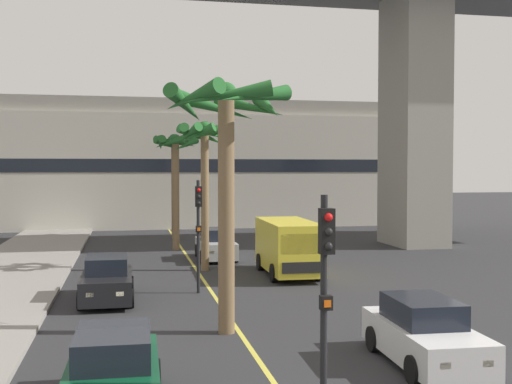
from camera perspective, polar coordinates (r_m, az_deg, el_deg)
name	(u,v)px	position (r m, az deg, el deg)	size (l,w,h in m)	color
lane_stripe_center	(206,284)	(25.92, -4.43, -8.18)	(0.14, 56.00, 0.01)	#DBCC4C
pier_building_backdrop	(165,165)	(52.59, -8.05, 2.43)	(37.22, 8.04, 9.98)	beige
car_queue_front	(107,280)	(23.19, -13.10, -7.66)	(1.85, 4.11, 1.56)	black
car_queue_second	(216,245)	(32.75, -3.60, -4.75)	(1.85, 4.11, 1.56)	#B7BABF
car_queue_third	(424,334)	(15.99, 14.73, -12.14)	(1.95, 4.16, 1.56)	white
car_queue_fourth	(113,377)	(12.84, -12.59, -15.72)	(1.90, 4.14, 1.56)	#0C4728
delivery_van	(288,246)	(27.84, 2.91, -4.79)	(2.26, 5.30, 2.36)	yellow
traffic_light_median_near	(325,284)	(10.90, 6.17, -8.09)	(0.24, 0.37, 4.20)	black
traffic_light_median_far	(198,220)	(23.77, -5.14, -2.53)	(0.24, 0.37, 4.20)	black
palm_tree_near_median	(176,159)	(36.48, -7.13, 2.92)	(2.60, 2.72, 6.56)	brown
palm_tree_mid_median	(205,148)	(29.02, -4.57, 3.91)	(2.68, 2.68, 6.76)	brown
palm_tree_far_median	(227,136)	(17.92, -2.58, 5.04)	(3.68, 3.68, 7.04)	brown
palm_tree_farthest_median	(174,151)	(42.55, -7.32, 3.60)	(2.77, 2.80, 6.88)	brown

